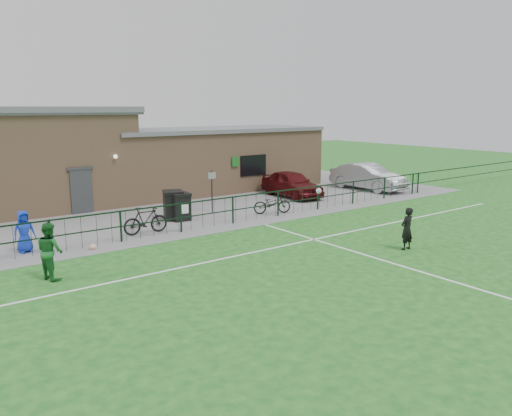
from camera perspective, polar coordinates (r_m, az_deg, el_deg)
ground at (r=15.04m, az=11.58°, el=-7.91°), size 90.00×90.00×0.00m
paving_strip at (r=25.71m, az=-11.41°, el=0.19°), size 34.00×13.00×0.02m
pitch_line_touch at (r=20.81m, az=-4.62°, el=-2.27°), size 28.00×0.10×0.01m
pitch_line_mid at (r=17.80m, az=1.93°, el=-4.60°), size 28.00×0.10×0.01m
pitch_line_perp at (r=16.52m, az=16.24°, el=-6.35°), size 0.10×16.00×0.01m
perimeter_fence at (r=20.84m, az=-4.94°, el=-0.58°), size 28.00×0.10×1.20m
wheelie_bin_left at (r=22.24m, az=-8.71°, el=0.06°), size 0.82×0.91×1.13m
wheelie_bin_right at (r=22.40m, az=-9.45°, el=0.22°), size 1.06×1.13×1.21m
sign_post at (r=23.65m, az=-5.06°, el=1.90°), size 0.07×0.07×2.00m
car_maroon at (r=27.87m, az=4.12°, el=2.78°), size 2.04×4.36×1.44m
car_silver at (r=30.97m, az=12.63°, el=3.52°), size 1.87×4.82×1.57m
bicycle_d at (r=20.08m, az=-12.52°, el=-1.38°), size 1.83×0.60×1.08m
bicycle_e at (r=23.39m, az=1.86°, el=0.50°), size 1.89×1.25×0.94m
spectator_child at (r=18.84m, az=-24.98°, el=-2.45°), size 0.75×0.53×1.46m
goalkeeper_kick at (r=18.27m, az=16.51°, el=-2.12°), size 1.35×3.77×1.84m
outfield_player at (r=15.67m, az=-22.49°, el=-4.55°), size 0.84×0.96×1.69m
ball_ground at (r=18.48m, az=-18.16°, el=-4.23°), size 0.23×0.23×0.23m
clubhouse at (r=27.78m, az=-15.92°, el=5.43°), size 24.25×5.40×4.96m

